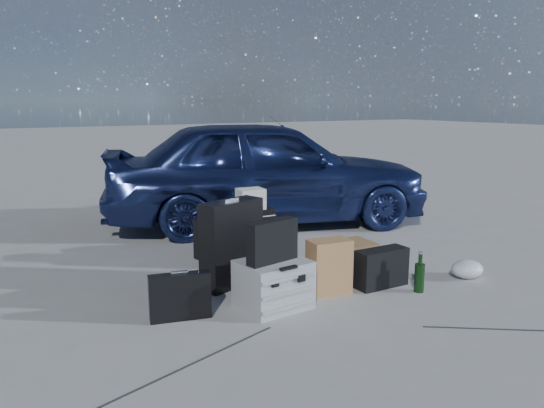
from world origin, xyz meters
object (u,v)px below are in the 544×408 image
(car, at_px, (266,171))
(briefcase, at_px, (180,297))
(pelican_case, at_px, (273,284))
(suitcase_right, at_px, (250,237))
(suitcase_left, at_px, (232,243))
(cardboard_box, at_px, (351,258))
(duffel_bag, at_px, (236,236))
(green_bottle, at_px, (420,273))

(car, distance_m, briefcase, 3.07)
(pelican_case, distance_m, suitcase_right, 1.07)
(pelican_case, relative_size, suitcase_right, 0.92)
(suitcase_left, distance_m, cardboard_box, 1.09)
(cardboard_box, bearing_deg, car, 81.10)
(car, height_order, suitcase_left, car)
(briefcase, xyz_separation_m, duffel_bag, (1.04, 1.22, 0.03))
(cardboard_box, bearing_deg, pelican_case, -161.40)
(cardboard_box, bearing_deg, green_bottle, -74.31)
(briefcase, height_order, green_bottle, briefcase)
(briefcase, distance_m, cardboard_box, 1.68)
(pelican_case, relative_size, cardboard_box, 1.29)
(pelican_case, distance_m, cardboard_box, 1.05)
(briefcase, relative_size, duffel_bag, 0.55)
(duffel_bag, xyz_separation_m, cardboard_box, (0.62, -1.02, -0.05))
(car, bearing_deg, duffel_bag, 155.32)
(pelican_case, height_order, suitcase_left, suitcase_left)
(car, distance_m, suitcase_left, 2.30)
(pelican_case, distance_m, briefcase, 0.69)
(pelican_case, relative_size, suitcase_left, 0.68)
(suitcase_left, distance_m, suitcase_right, 0.58)
(briefcase, xyz_separation_m, suitcase_right, (1.02, 0.87, 0.10))
(pelican_case, distance_m, duffel_bag, 1.40)
(pelican_case, xyz_separation_m, briefcase, (-0.68, 0.13, -0.01))
(briefcase, height_order, suitcase_right, suitcase_right)
(briefcase, bearing_deg, pelican_case, 1.50)
(car, xyz_separation_m, cardboard_box, (-0.33, -2.08, -0.52))
(suitcase_left, relative_size, cardboard_box, 1.88)
(car, height_order, duffel_bag, car)
(car, relative_size, cardboard_box, 10.27)
(duffel_bag, bearing_deg, car, 38.52)
(suitcase_left, bearing_deg, cardboard_box, -31.89)
(pelican_case, xyz_separation_m, green_bottle, (1.17, -0.31, -0.02))
(car, relative_size, suitcase_left, 5.46)
(car, xyz_separation_m, suitcase_right, (-0.98, -1.41, -0.40))
(car, height_order, green_bottle, car)
(suitcase_left, height_order, cardboard_box, suitcase_left)
(green_bottle, bearing_deg, duffel_bag, 115.81)
(pelican_case, height_order, suitcase_right, suitcase_right)
(pelican_case, height_order, duffel_bag, duffel_bag)
(suitcase_right, bearing_deg, cardboard_box, -46.30)
(briefcase, bearing_deg, green_bottle, -0.91)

